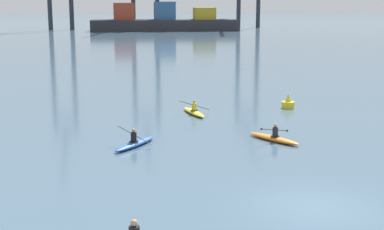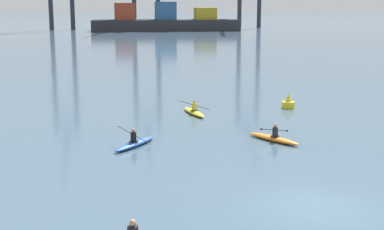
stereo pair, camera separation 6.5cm
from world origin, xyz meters
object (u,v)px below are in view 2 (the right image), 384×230
Objects in this scene: container_barge at (164,21)px; kayak_yellow at (194,112)px; channel_buoy at (288,103)px; kayak_blue at (135,143)px; kayak_orange at (274,138)px.

kayak_yellow is (-4.89, -110.04, -2.26)m from container_barge.
kayak_yellow is (-6.80, -1.42, -0.19)m from channel_buoy.
kayak_blue is 7.39m from kayak_orange.
channel_buoy is 0.29× the size of kayak_yellow.
kayak_blue reaches higher than kayak_yellow.
kayak_orange is 0.92× the size of kayak_yellow.
container_barge is 37.76× the size of channel_buoy.
container_barge reaches higher than kayak_yellow.
kayak_orange is (-1.48, -117.71, -2.26)m from container_barge.
kayak_orange is at bearing 2.31° from kayak_blue.
container_barge is 108.66m from channel_buoy.
kayak_blue is at bearing -138.95° from channel_buoy.
channel_buoy is at bearing 41.05° from kayak_blue.
kayak_yellow is (-3.41, 7.67, 0.00)m from kayak_orange.
kayak_blue is at bearing -94.29° from container_barge.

